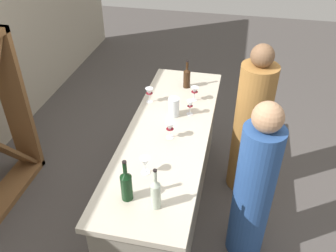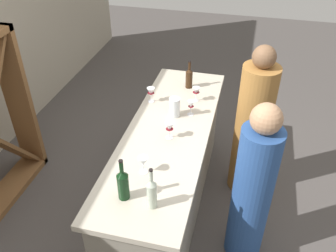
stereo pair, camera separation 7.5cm
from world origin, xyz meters
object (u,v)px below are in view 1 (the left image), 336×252
at_px(wine_glass_near_left, 195,91).
at_px(wine_glass_far_left, 145,162).
at_px(person_left_guest, 251,127).
at_px(wine_glass_near_right, 170,128).
at_px(wine_bottle_leftmost_clear_pale, 156,193).
at_px(water_pitcher, 174,107).
at_px(person_center_guest, 254,190).
at_px(wine_glass_near_center, 190,105).
at_px(wine_glass_far_center, 149,93).
at_px(wine_bottle_second_left_dark_green, 126,185).
at_px(wine_bottle_center_amber_brown, 187,77).

bearing_deg(wine_glass_near_left, wine_glass_far_left, 169.90).
relative_size(wine_glass_near_left, person_left_guest, 0.09).
distance_m(wine_glass_near_right, wine_glass_far_left, 0.46).
bearing_deg(wine_glass_near_left, wine_glass_near_right, 170.41).
bearing_deg(wine_glass_near_right, wine_bottle_leftmost_clear_pale, -175.02).
xyz_separation_m(water_pitcher, person_center_guest, (-0.58, -0.76, -0.30)).
xyz_separation_m(wine_glass_near_center, wine_glass_far_center, (0.13, 0.41, 0.01)).
distance_m(wine_bottle_second_left_dark_green, wine_glass_far_left, 0.28).
xyz_separation_m(wine_bottle_second_left_dark_green, water_pitcher, (1.06, -0.11, -0.04)).
bearing_deg(water_pitcher, wine_glass_near_right, -174.48).
xyz_separation_m(wine_bottle_center_amber_brown, water_pitcher, (-0.54, 0.02, -0.02)).
bearing_deg(wine_glass_near_left, wine_bottle_center_amber_brown, 25.73).
bearing_deg(person_left_guest, wine_bottle_second_left_dark_green, 52.62).
height_order(wine_bottle_leftmost_clear_pale, wine_glass_far_left, wine_bottle_leftmost_clear_pale).
distance_m(wine_glass_near_center, person_left_guest, 0.66).
xyz_separation_m(wine_glass_near_right, person_center_guest, (-0.25, -0.73, -0.31)).
bearing_deg(wine_bottle_center_amber_brown, wine_glass_near_center, -166.83).
bearing_deg(wine_glass_near_left, water_pitcher, 155.08).
xyz_separation_m(wine_bottle_leftmost_clear_pale, person_left_guest, (1.32, -0.61, -0.31)).
xyz_separation_m(wine_bottle_second_left_dark_green, wine_glass_near_right, (0.73, -0.14, -0.02)).
distance_m(wine_bottle_second_left_dark_green, person_center_guest, 1.05).
relative_size(wine_bottle_center_amber_brown, water_pitcher, 1.66).
distance_m(wine_bottle_center_amber_brown, wine_glass_near_right, 0.88).
relative_size(wine_bottle_second_left_dark_green, wine_glass_near_center, 2.28).
bearing_deg(wine_bottle_second_left_dark_green, wine_glass_far_center, 7.64).
distance_m(wine_bottle_center_amber_brown, wine_glass_far_center, 0.47).
relative_size(wine_glass_near_center, wine_glass_near_right, 0.96).
xyz_separation_m(person_left_guest, person_center_guest, (-0.81, -0.05, -0.02)).
distance_m(wine_glass_near_left, wine_glass_far_center, 0.43).
xyz_separation_m(wine_bottle_leftmost_clear_pale, wine_glass_far_left, (0.30, 0.15, -0.03)).
distance_m(wine_bottle_leftmost_clear_pale, person_left_guest, 1.49).
height_order(wine_glass_near_center, wine_glass_far_center, wine_glass_far_center).
xyz_separation_m(wine_glass_near_left, person_left_guest, (-0.07, -0.57, -0.29)).
height_order(wine_bottle_second_left_dark_green, water_pitcher, wine_bottle_second_left_dark_green).
distance_m(wine_bottle_leftmost_clear_pale, wine_bottle_center_amber_brown, 1.64).
relative_size(wine_glass_near_left, wine_glass_near_right, 0.96).
relative_size(wine_glass_near_center, water_pitcher, 0.82).
distance_m(wine_glass_near_center, wine_glass_far_left, 0.86).
distance_m(wine_glass_near_right, person_center_guest, 0.83).
bearing_deg(wine_bottle_center_amber_brown, wine_glass_near_left, -154.27).
distance_m(wine_bottle_center_amber_brown, person_left_guest, 0.81).
relative_size(wine_bottle_center_amber_brown, wine_glass_near_center, 2.04).
height_order(wine_glass_near_right, wine_glass_far_center, wine_glass_near_right).
bearing_deg(wine_glass_far_left, wine_glass_near_left, -10.10).
distance_m(wine_glass_near_center, wine_glass_far_center, 0.43).
xyz_separation_m(wine_glass_near_center, water_pitcher, (-0.05, 0.14, -0.01)).
height_order(wine_bottle_center_amber_brown, water_pitcher, wine_bottle_center_amber_brown).
xyz_separation_m(wine_glass_far_center, water_pitcher, (-0.18, -0.28, -0.01)).
xyz_separation_m(wine_glass_near_left, wine_glass_near_right, (-0.64, 0.11, -0.00)).
xyz_separation_m(wine_glass_far_left, person_left_guest, (1.02, -0.76, -0.29)).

